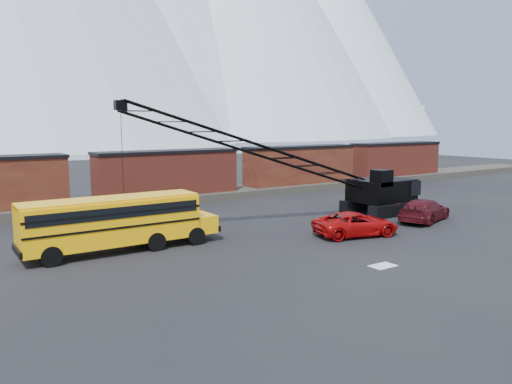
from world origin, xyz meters
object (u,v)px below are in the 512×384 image
(red_pickup, at_px, (356,224))
(school_bus, at_px, (118,221))
(maroon_suv, at_px, (424,210))
(crawler_crane, at_px, (277,156))

(red_pickup, bearing_deg, school_bus, 85.37)
(maroon_suv, bearing_deg, school_bus, 61.28)
(red_pickup, bearing_deg, crawler_crane, 35.47)
(school_bus, height_order, red_pickup, school_bus)
(crawler_crane, bearing_deg, red_pickup, -68.59)
(school_bus, xyz_separation_m, crawler_crane, (12.13, 0.91, 3.23))
(school_bus, bearing_deg, maroon_suv, -10.86)
(school_bus, distance_m, red_pickup, 15.22)
(red_pickup, xyz_separation_m, crawler_crane, (-2.26, 5.77, 4.23))
(school_bus, xyz_separation_m, maroon_suv, (22.23, -4.27, -0.94))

